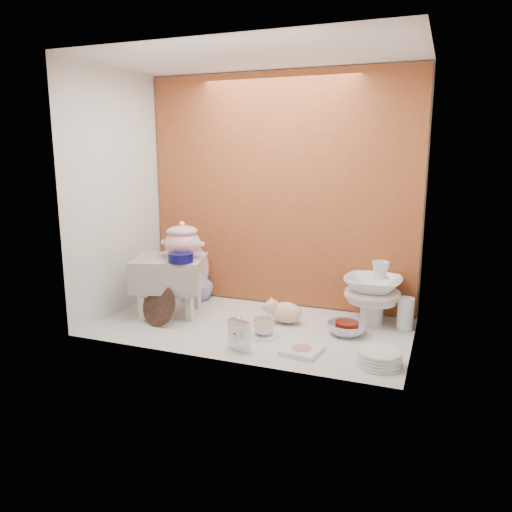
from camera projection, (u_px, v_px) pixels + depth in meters
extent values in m
plane|color=silver|center=(252.00, 326.00, 2.91)|extent=(1.80, 1.80, 0.00)
cube|color=#A35128|center=(280.00, 192.00, 3.22)|extent=(1.80, 0.06, 1.50)
cube|color=silver|center=(116.00, 193.00, 3.08)|extent=(0.06, 1.00, 1.50)
cube|color=silver|center=(421.00, 204.00, 2.44)|extent=(0.06, 1.00, 1.50)
cube|color=white|center=(251.00, 55.00, 2.60)|extent=(1.80, 1.00, 0.06)
cylinder|color=#0B0946|center=(181.00, 258.00, 2.94)|extent=(0.20, 0.20, 0.06)
imported|color=white|center=(197.00, 283.00, 3.42)|extent=(0.23, 0.23, 0.23)
cube|color=silver|center=(239.00, 334.00, 2.55)|extent=(0.13, 0.08, 0.18)
ellipsoid|color=beige|center=(286.00, 312.00, 2.95)|extent=(0.26, 0.20, 0.14)
cylinder|color=white|center=(264.00, 335.00, 2.75)|extent=(0.17, 0.17, 0.01)
imported|color=white|center=(264.00, 326.00, 2.74)|extent=(0.15, 0.15, 0.10)
cube|color=white|center=(302.00, 350.00, 2.53)|extent=(0.21, 0.21, 0.03)
cylinder|color=white|center=(379.00, 358.00, 2.38)|extent=(0.25, 0.25, 0.07)
imported|color=silver|center=(347.00, 329.00, 2.78)|extent=(0.27, 0.27, 0.07)
cylinder|color=silver|center=(405.00, 314.00, 2.85)|extent=(0.09, 0.09, 0.19)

